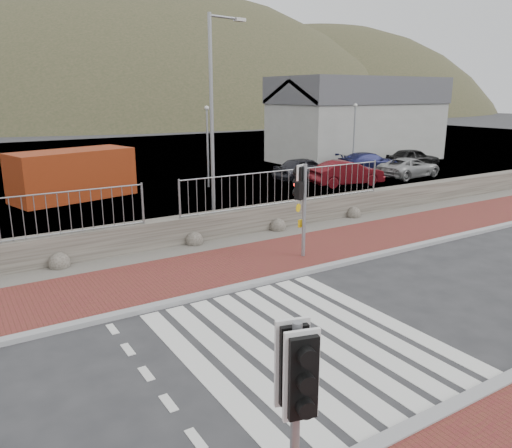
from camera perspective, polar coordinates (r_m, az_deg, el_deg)
ground at (r=10.12m, az=5.21°, el=-13.23°), size 220.00×220.00×0.00m
sidewalk_far at (r=13.63m, az=-6.33°, el=-5.49°), size 40.00×3.00×0.08m
kerb_near at (r=8.28m, az=18.73°, el=-20.61°), size 40.00×0.25×0.12m
kerb_far at (r=12.38m, az=-3.26°, el=-7.51°), size 40.00×0.25×0.12m
zebra_crossing at (r=10.12m, az=5.21°, el=-13.20°), size 4.62×5.60×0.01m
gravel_strip at (r=15.37m, az=-9.60°, el=-3.29°), size 40.00×1.50×0.06m
stone_wall at (r=15.96m, az=-10.77°, el=-1.09°), size 40.00×0.60×0.90m
railing at (r=15.51m, az=-10.81°, el=3.65°), size 18.07×0.07×1.22m
quay at (r=35.70m, az=-23.09°, el=5.96°), size 120.00×40.00×0.50m
harbor_building at (r=37.14m, az=11.53°, el=11.69°), size 12.20×6.20×5.80m
hills_backdrop at (r=99.70m, az=-23.74°, el=-2.71°), size 254.00×90.00×100.00m
traffic_signal_near at (r=5.32m, az=4.59°, el=-18.13°), size 0.41×0.31×2.57m
traffic_signal_far at (r=14.29m, az=5.51°, el=3.74°), size 0.68×0.45×2.80m
streetlight at (r=17.12m, az=-4.76°, el=12.44°), size 1.52×0.43×7.21m
shipping_container at (r=24.45m, az=-20.21°, el=5.32°), size 5.72×3.53×2.22m
car_a at (r=28.09m, az=5.59°, el=6.31°), size 3.86×1.76×1.29m
car_b at (r=26.79m, az=10.35°, el=5.74°), size 4.11×2.03×1.30m
car_c at (r=31.88m, az=12.78°, el=6.93°), size 4.30×2.33×1.18m
car_d at (r=30.23m, az=17.12°, el=6.18°), size 4.22×2.20×1.13m
car_e at (r=34.39m, az=17.49°, el=7.22°), size 3.84×1.98×1.25m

